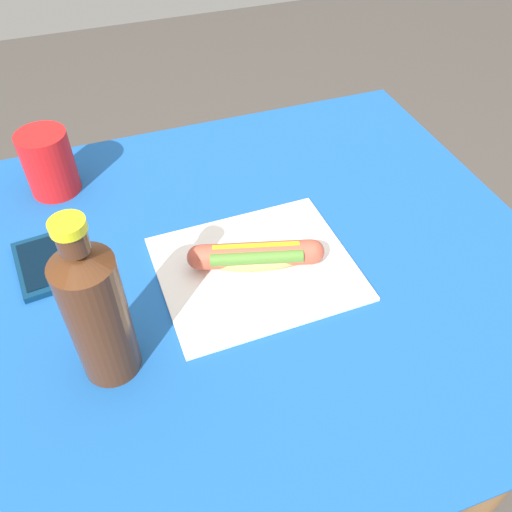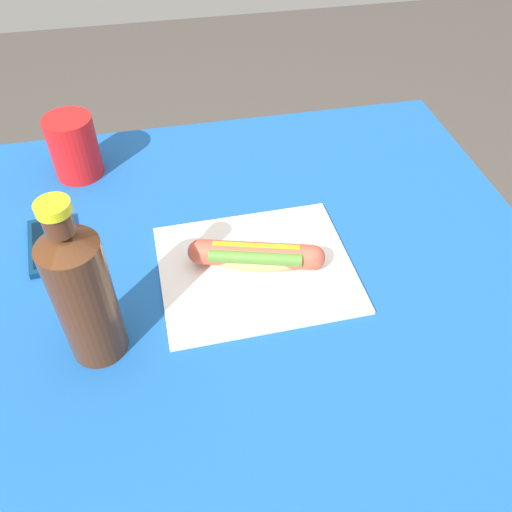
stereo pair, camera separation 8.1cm
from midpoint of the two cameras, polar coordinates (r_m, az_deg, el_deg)
ground_plane at (r=1.50m, az=-3.19°, el=-22.34°), size 6.00×6.00×0.00m
dining_table at (r=0.95m, az=-4.68°, el=-7.94°), size 1.01×0.85×0.78m
paper_wrapper at (r=0.83m, az=-2.79°, el=-1.46°), size 0.30×0.26×0.01m
hot_dog at (r=0.81m, az=-2.86°, el=-0.12°), size 0.20×0.09×0.05m
cell_phone at (r=0.91m, az=-24.32°, el=-1.02°), size 0.09×0.14×0.01m
soda_bottle at (r=0.67m, az=-20.04°, el=-5.69°), size 0.07×0.07×0.25m
drinking_cup at (r=1.03m, az=-23.39°, el=9.00°), size 0.09×0.09×0.12m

